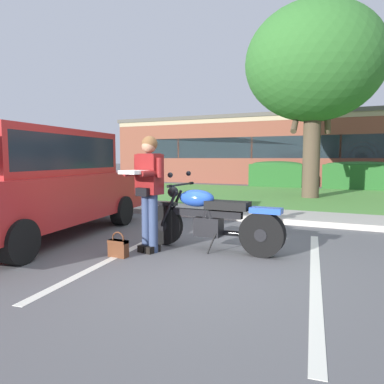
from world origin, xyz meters
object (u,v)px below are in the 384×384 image
handbag (118,247)px  shade_tree (314,64)px  hedge_left (276,174)px  brick_building (345,150)px  rider_person (148,184)px  motorcycle (216,219)px  parked_suv_adjacent (34,183)px  hedge_center_left (361,175)px

handbag → shade_tree: bearing=80.0°
hedge_left → brick_building: 6.88m
rider_person → motorcycle: bearing=28.3°
shade_tree → hedge_left: 6.15m
rider_person → parked_suv_adjacent: bearing=179.9°
parked_suv_adjacent → hedge_left: bearing=83.1°
motorcycle → rider_person: size_ratio=1.32×
motorcycle → hedge_center_left: hedge_center_left is taller
motorcycle → hedge_left: 12.24m
rider_person → brick_building: (1.89, 18.81, 0.84)m
shade_tree → hedge_center_left: 5.99m
hedge_center_left → brick_building: 6.40m
motorcycle → hedge_left: hedge_left is taller
motorcycle → handbag: bearing=-141.4°
handbag → shade_tree: size_ratio=0.06×
hedge_center_left → brick_building: bearing=98.5°
parked_suv_adjacent → hedge_left: 12.68m
parked_suv_adjacent → brick_building: 19.29m
hedge_center_left → shade_tree: bearing=-109.4°
rider_person → handbag: rider_person is taller
brick_building → hedge_center_left: bearing=-81.5°
parked_suv_adjacent → rider_person: bearing=-0.1°
handbag → hedge_center_left: bearing=76.8°
motorcycle → brick_building: brick_building is taller
motorcycle → shade_tree: shade_tree is taller
parked_suv_adjacent → hedge_center_left: (5.13, 12.59, -0.30)m
shade_tree → brick_building: bearing=86.7°
rider_person → handbag: (-0.24, -0.42, -0.86)m
shade_tree → hedge_center_left: (1.54, 4.37, -3.80)m
rider_person → hedge_center_left: bearing=77.4°
motorcycle → rider_person: 1.12m
hedge_center_left → handbag: bearing=-103.2°
parked_suv_adjacent → shade_tree: 9.62m
motorcycle → handbag: motorcycle is taller
rider_person → brick_building: brick_building is taller
parked_suv_adjacent → shade_tree: (3.59, 8.22, 3.49)m
rider_person → brick_building: bearing=84.3°
handbag → brick_building: size_ratio=0.01×
shade_tree → hedge_left: bearing=115.3°
hedge_left → brick_building: brick_building is taller
rider_person → shade_tree: size_ratio=0.27×
hedge_left → hedge_center_left: (3.61, 0.00, 0.00)m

